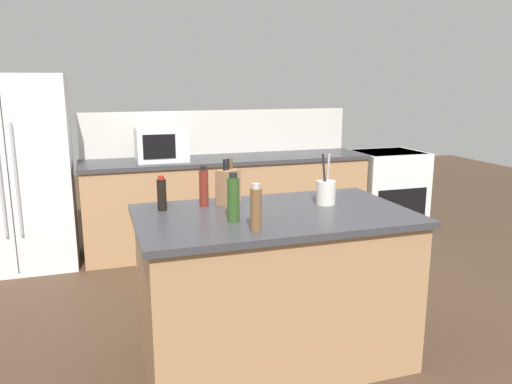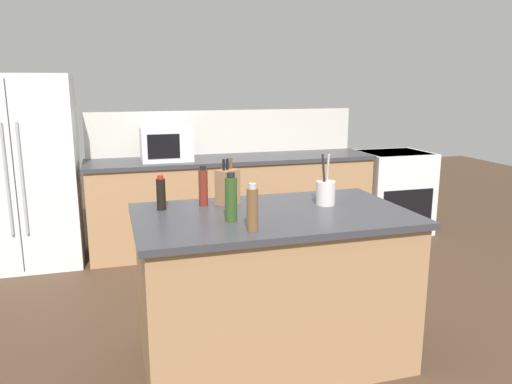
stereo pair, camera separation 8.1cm
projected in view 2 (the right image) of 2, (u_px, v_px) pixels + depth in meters
ground_plane at (272, 356)px, 3.15m from camera, size 14.00×14.00×0.00m
back_counter_run at (233, 202)px, 5.19m from camera, size 2.92×0.66×0.94m
wall_backsplash at (225, 132)px, 5.33m from camera, size 2.88×0.03×0.46m
kitchen_island at (272, 286)px, 3.05m from camera, size 1.62×0.95×0.94m
refrigerator at (21, 172)px, 4.59m from camera, size 0.99×0.75×1.77m
range_oven at (392, 191)px, 5.71m from camera, size 0.76×0.65×0.92m
microwave at (166, 144)px, 4.87m from camera, size 0.49×0.39×0.33m
knife_block at (228, 186)px, 3.13m from camera, size 0.16×0.16×0.29m
utensil_crock at (326, 192)px, 3.12m from camera, size 0.12×0.12×0.32m
vinegar_bottle at (203, 187)px, 3.09m from camera, size 0.06×0.06×0.25m
soy_sauce_bottle at (161, 194)px, 2.99m from camera, size 0.06×0.06×0.21m
olive_oil_bottle at (231, 198)px, 2.74m from camera, size 0.07×0.07×0.27m
pepper_grinder at (252, 209)px, 2.56m from camera, size 0.06×0.06×0.25m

